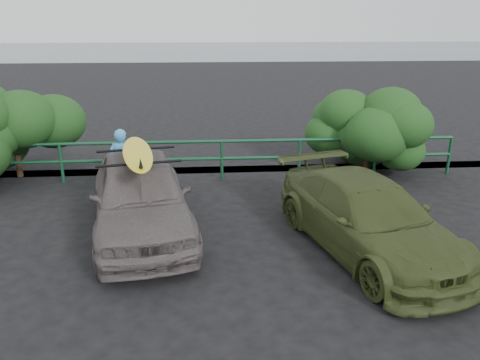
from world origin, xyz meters
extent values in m
plane|color=black|center=(0.00, 0.00, 0.00)|extent=(80.00, 80.00, 0.00)
plane|color=slate|center=(0.00, 60.00, 0.00)|extent=(200.00, 200.00, 0.00)
imported|color=#5E5554|center=(-0.64, 1.95, 0.75)|extent=(2.57, 4.65, 1.50)
imported|color=#3A461F|center=(3.40, 0.89, 0.64)|extent=(2.89, 4.72, 1.28)
imported|color=#4699D4|center=(-1.29, 3.86, 0.81)|extent=(0.65, 0.49, 1.62)
ellipsoid|color=gold|center=(-0.64, 1.95, 1.58)|extent=(1.00, 2.60, 0.08)
camera|label=1|loc=(0.64, -6.43, 3.90)|focal=35.00mm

